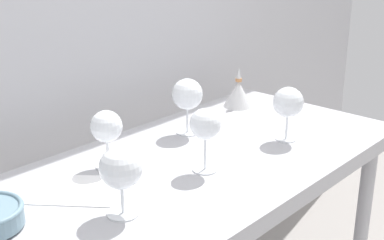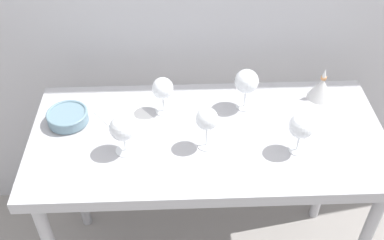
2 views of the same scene
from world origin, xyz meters
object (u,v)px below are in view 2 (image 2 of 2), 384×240
(tasting_bowl, at_px, (68,117))
(tasting_sheet_upper, at_px, (126,118))
(wine_glass_near_right, at_px, (301,127))
(wine_glass_far_right, at_px, (246,82))
(wine_glass_far_left, at_px, (163,89))
(wine_glass_near_center, at_px, (207,120))
(decanter_funnel, at_px, (321,88))
(wine_glass_near_left, at_px, (123,129))

(tasting_bowl, bearing_deg, tasting_sheet_upper, 4.05)
(wine_glass_near_right, height_order, wine_glass_far_right, wine_glass_far_right)
(wine_glass_far_left, bearing_deg, wine_glass_near_center, -52.05)
(tasting_sheet_upper, bearing_deg, decanter_funnel, -30.80)
(wine_glass_near_center, xyz_separation_m, decanter_funnel, (0.51, 0.28, -0.08))
(wine_glass_near_center, distance_m, wine_glass_near_left, 0.31)
(wine_glass_near_right, bearing_deg, wine_glass_near_left, 178.00)
(decanter_funnel, bearing_deg, wine_glass_far_left, -174.25)
(tasting_bowl, bearing_deg, wine_glass_far_right, 5.70)
(wine_glass_near_left, bearing_deg, tasting_bowl, 144.51)
(wine_glass_near_center, height_order, tasting_bowl, wine_glass_near_center)
(tasting_bowl, bearing_deg, decanter_funnel, 6.64)
(wine_glass_near_right, bearing_deg, wine_glass_near_center, 173.34)
(wine_glass_far_left, distance_m, wine_glass_near_left, 0.27)
(wine_glass_far_right, xyz_separation_m, decanter_funnel, (0.33, 0.05, -0.08))
(wine_glass_far_left, bearing_deg, tasting_bowl, -171.80)
(wine_glass_near_center, relative_size, tasting_sheet_upper, 0.75)
(tasting_sheet_upper, bearing_deg, wine_glass_far_left, -23.83)
(wine_glass_near_left, bearing_deg, wine_glass_near_center, 3.20)
(wine_glass_far_right, bearing_deg, wine_glass_near_right, -58.12)
(wine_glass_near_right, height_order, tasting_sheet_upper, wine_glass_near_right)
(wine_glass_near_center, height_order, wine_glass_far_left, wine_glass_near_center)
(wine_glass_far_left, distance_m, tasting_sheet_upper, 0.19)
(wine_glass_near_center, relative_size, tasting_bowl, 1.07)
(wine_glass_near_right, height_order, decanter_funnel, wine_glass_near_right)
(decanter_funnel, bearing_deg, tasting_sheet_upper, -172.63)
(wine_glass_near_center, xyz_separation_m, wine_glass_far_right, (0.17, 0.23, -0.00))
(tasting_sheet_upper, bearing_deg, wine_glass_far_right, -31.69)
(wine_glass_far_right, bearing_deg, wine_glass_near_center, -127.55)
(wine_glass_near_right, bearing_deg, tasting_bowl, 167.64)
(tasting_bowl, bearing_deg, wine_glass_near_center, -15.78)
(wine_glass_far_left, height_order, wine_glass_far_right, wine_glass_far_right)
(wine_glass_near_right, distance_m, decanter_funnel, 0.37)
(wine_glass_near_left, distance_m, decanter_funnel, 0.87)
(wine_glass_near_left, relative_size, decanter_funnel, 1.11)
(wine_glass_far_right, bearing_deg, tasting_sheet_upper, -173.53)
(tasting_sheet_upper, height_order, decanter_funnel, decanter_funnel)
(wine_glass_far_left, relative_size, wine_glass_near_left, 0.99)
(wine_glass_near_center, relative_size, wine_glass_near_left, 1.06)
(wine_glass_near_right, bearing_deg, wine_glass_far_left, 153.64)
(wine_glass_far_left, distance_m, wine_glass_near_right, 0.56)
(wine_glass_near_right, bearing_deg, tasting_sheet_upper, 162.18)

